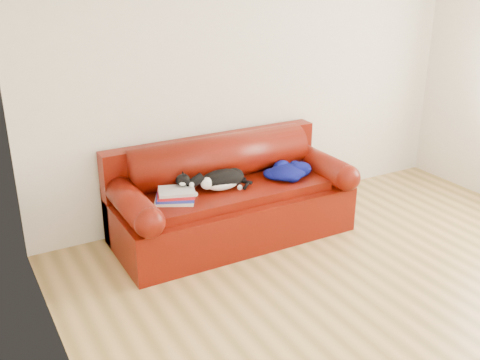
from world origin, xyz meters
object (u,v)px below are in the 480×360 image
at_px(sofa_base, 232,212).
at_px(book_stack, 176,195).
at_px(cat, 222,180).
at_px(blanket, 288,171).

distance_m(sofa_base, book_stack, 0.65).
bearing_deg(book_stack, cat, 5.29).
relative_size(sofa_base, book_stack, 5.31).
xyz_separation_m(book_stack, blanket, (1.10, 0.00, 0.01)).
bearing_deg(cat, sofa_base, 15.67).
xyz_separation_m(sofa_base, book_stack, (-0.57, -0.08, 0.31)).
bearing_deg(sofa_base, cat, -162.95).
bearing_deg(cat, blanket, -4.92).
distance_m(book_stack, cat, 0.45).
bearing_deg(blanket, sofa_base, 171.92).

